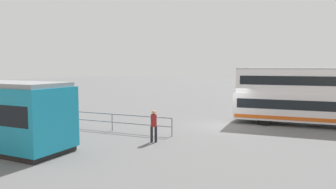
{
  "coord_description": "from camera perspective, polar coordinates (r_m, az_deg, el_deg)",
  "views": [
    {
      "loc": [
        -6.0,
        20.3,
        4.01
      ],
      "look_at": [
        3.28,
        2.11,
        2.17
      ],
      "focal_mm": 33.62,
      "sensor_mm": 36.0,
      "label": 1
    }
  ],
  "objects": [
    {
      "name": "ground_plane",
      "position": [
        21.55,
        10.43,
        -5.67
      ],
      "size": [
        160.0,
        160.0,
        0.0
      ],
      "primitive_type": "plane",
      "color": "slate"
    },
    {
      "name": "double_decker_bus",
      "position": [
        23.32,
        26.01,
        -0.33
      ],
      "size": [
        11.47,
        3.65,
        3.9
      ],
      "color": "white",
      "rests_on": "ground"
    },
    {
      "name": "pedestrian_near_railing",
      "position": [
        16.66,
        -2.61,
        -5.31
      ],
      "size": [
        0.43,
        0.43,
        1.72
      ],
      "color": "black",
      "rests_on": "ground"
    },
    {
      "name": "pedestrian_railing",
      "position": [
        19.9,
        -10.1,
        -4.39
      ],
      "size": [
        8.11,
        0.62,
        1.08
      ],
      "color": "gray",
      "rests_on": "ground"
    },
    {
      "name": "info_sign",
      "position": [
        21.63,
        -18.11,
        -1.73
      ],
      "size": [
        1.05,
        0.12,
        2.21
      ],
      "color": "slate",
      "rests_on": "ground"
    }
  ]
}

